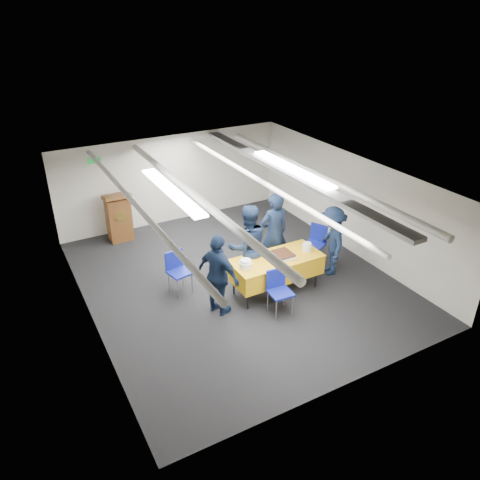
# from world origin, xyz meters

# --- Properties ---
(ground) EXTENTS (7.00, 7.00, 0.00)m
(ground) POSITION_xyz_m (0.00, 0.00, 0.00)
(ground) COLOR black
(ground) RESTS_ON ground
(room_shell) EXTENTS (6.00, 7.00, 2.30)m
(room_shell) POSITION_xyz_m (0.09, 0.41, 1.81)
(room_shell) COLOR beige
(room_shell) RESTS_ON ground
(serving_table) EXTENTS (1.86, 0.81, 0.77)m
(serving_table) POSITION_xyz_m (0.51, -0.74, 0.56)
(serving_table) COLOR black
(serving_table) RESTS_ON ground
(sheet_cake) EXTENTS (0.56, 0.44, 0.10)m
(sheet_cake) POSITION_xyz_m (0.56, -0.78, 0.82)
(sheet_cake) COLOR white
(sheet_cake) RESTS_ON serving_table
(plate_stack_left) EXTENTS (0.24, 0.24, 0.18)m
(plate_stack_left) POSITION_xyz_m (-0.21, -0.79, 0.85)
(plate_stack_left) COLOR white
(plate_stack_left) RESTS_ON serving_table
(plate_stack_right) EXTENTS (0.19, 0.19, 0.18)m
(plate_stack_right) POSITION_xyz_m (1.22, -0.79, 0.85)
(plate_stack_right) COLOR white
(plate_stack_right) RESTS_ON serving_table
(podium) EXTENTS (0.62, 0.53, 1.25)m
(podium) POSITION_xyz_m (-1.60, 3.05, 0.61)
(podium) COLOR brown
(podium) RESTS_ON ground
(chair_near) EXTENTS (0.45, 0.45, 0.87)m
(chair_near) POSITION_xyz_m (0.18, -1.34, 0.53)
(chair_near) COLOR gray
(chair_near) RESTS_ON ground
(chair_right) EXTENTS (0.56, 0.56, 0.87)m
(chair_right) POSITION_xyz_m (1.98, -0.13, 0.53)
(chair_right) COLOR gray
(chair_right) RESTS_ON ground
(chair_left) EXTENTS (0.49, 0.49, 0.87)m
(chair_left) POSITION_xyz_m (-1.21, 0.24, 0.53)
(chair_left) COLOR gray
(chair_left) RESTS_ON ground
(sailor_a) EXTENTS (0.67, 0.44, 1.81)m
(sailor_a) POSITION_xyz_m (0.90, -0.02, 0.91)
(sailor_a) COLOR black
(sailor_a) RESTS_ON ground
(sailor_b) EXTENTS (0.96, 0.79, 1.79)m
(sailor_b) POSITION_xyz_m (0.13, -0.26, 0.90)
(sailor_b) COLOR black
(sailor_b) RESTS_ON ground
(sailor_c) EXTENTS (0.71, 1.03, 1.63)m
(sailor_c) POSITION_xyz_m (-0.82, -0.85, 0.81)
(sailor_c) COLOR black
(sailor_c) RESTS_ON ground
(sailor_d) EXTENTS (0.93, 1.14, 1.54)m
(sailor_d) POSITION_xyz_m (1.93, -0.70, 0.77)
(sailor_d) COLOR black
(sailor_d) RESTS_ON ground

